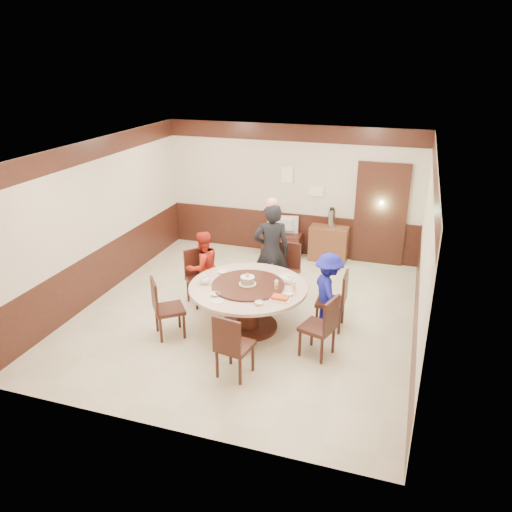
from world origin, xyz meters
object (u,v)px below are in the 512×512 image
(person_red, at_px, (203,267))
(shrimp_platter, at_px, (280,298))
(person_standing, at_px, (271,251))
(birthday_cake, at_px, (248,280))
(person_blue, at_px, (328,291))
(tv_stand, at_px, (282,244))
(thermos, at_px, (332,218))
(banquet_table, at_px, (248,298))
(television, at_px, (282,225))
(side_cabinet, at_px, (328,244))

(person_red, relative_size, shrimp_platter, 4.38)
(person_standing, xyz_separation_m, birthday_cake, (-0.04, -1.19, -0.04))
(person_blue, bearing_deg, tv_stand, -1.94)
(thermos, bearing_deg, birthday_cake, -103.04)
(banquet_table, distance_m, birthday_cake, 0.31)
(television, height_order, thermos, thermos)
(banquet_table, height_order, person_blue, person_blue)
(person_standing, distance_m, thermos, 2.18)
(person_standing, xyz_separation_m, person_blue, (1.17, -0.76, -0.25))
(television, bearing_deg, person_blue, 109.11)
(person_red, height_order, person_blue, person_red)
(person_standing, relative_size, birthday_cake, 6.48)
(tv_stand, bearing_deg, side_cabinet, 1.69)
(shrimp_platter, bearing_deg, person_standing, 110.94)
(shrimp_platter, relative_size, side_cabinet, 0.38)
(tv_stand, height_order, side_cabinet, side_cabinet)
(banquet_table, relative_size, person_red, 1.42)
(tv_stand, bearing_deg, person_blue, -61.57)
(person_red, height_order, thermos, person_red)
(person_standing, xyz_separation_m, tv_stand, (-0.34, 2.03, -0.64))
(person_blue, distance_m, birthday_cake, 1.30)
(person_red, relative_size, tv_stand, 1.55)
(banquet_table, bearing_deg, shrimp_platter, -27.23)
(person_blue, bearing_deg, television, -1.94)
(person_standing, height_order, tv_stand, person_standing)
(person_red, bearing_deg, shrimp_platter, 95.99)
(person_standing, xyz_separation_m, thermos, (0.71, 2.06, 0.05))
(tv_stand, bearing_deg, television, 180.00)
(person_blue, xyz_separation_m, shrimp_platter, (-0.59, -0.74, 0.14))
(banquet_table, bearing_deg, person_standing, 88.41)
(banquet_table, bearing_deg, person_red, 148.44)
(thermos, bearing_deg, person_red, -124.81)
(television, bearing_deg, thermos, 172.32)
(person_blue, distance_m, television, 3.17)
(person_blue, xyz_separation_m, side_cabinet, (-0.49, 2.82, -0.26))
(birthday_cake, distance_m, shrimp_platter, 0.69)
(person_red, distance_m, shrimp_platter, 1.93)
(banquet_table, xyz_separation_m, tv_stand, (-0.31, 3.21, -0.28))
(tv_stand, height_order, thermos, thermos)
(person_standing, bearing_deg, person_blue, 126.75)
(person_standing, distance_m, person_blue, 1.41)
(thermos, bearing_deg, tv_stand, -178.37)
(tv_stand, xyz_separation_m, thermos, (1.05, 0.03, 0.69))
(birthday_cake, bearing_deg, side_cabinet, 77.57)
(person_red, height_order, side_cabinet, person_red)
(person_standing, distance_m, shrimp_platter, 1.61)
(person_blue, bearing_deg, banquet_table, 79.24)
(shrimp_platter, xyz_separation_m, television, (-0.92, 3.52, -0.08))
(banquet_table, xyz_separation_m, thermos, (0.74, 3.24, 0.41))
(birthday_cake, bearing_deg, person_blue, 19.59)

